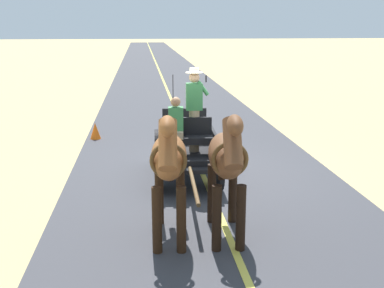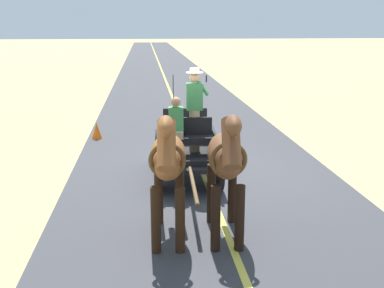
{
  "view_description": "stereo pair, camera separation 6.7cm",
  "coord_description": "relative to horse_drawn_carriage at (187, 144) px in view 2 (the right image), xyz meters",
  "views": [
    {
      "loc": [
        1.36,
        10.48,
        3.38
      ],
      "look_at": [
        0.4,
        1.51,
        1.1
      ],
      "focal_mm": 44.65,
      "sensor_mm": 36.0,
      "label": 1
    },
    {
      "loc": [
        1.3,
        10.49,
        3.38
      ],
      "look_at": [
        0.4,
        1.51,
        1.1
      ],
      "focal_mm": 44.65,
      "sensor_mm": 36.0,
      "label": 2
    }
  ],
  "objects": [
    {
      "name": "horse_drawn_carriage",
      "position": [
        0.0,
        0.0,
        0.0
      ],
      "size": [
        1.49,
        4.51,
        2.5
      ],
      "color": "black",
      "rests_on": "ground"
    },
    {
      "name": "road_centre_stripe",
      "position": [
        -0.4,
        -0.4,
        -0.81
      ],
      "size": [
        0.12,
        160.0,
        0.0
      ],
      "primitive_type": "cube",
      "color": "#DBCC4C",
      "rests_on": "road_surface"
    },
    {
      "name": "traffic_cone",
      "position": [
        2.36,
        -4.14,
        -0.57
      ],
      "size": [
        0.32,
        0.32,
        0.5
      ],
      "primitive_type": "cone",
      "color": "orange",
      "rests_on": "ground"
    },
    {
      "name": "ground_plane",
      "position": [
        -0.4,
        -0.4,
        -0.82
      ],
      "size": [
        200.0,
        200.0,
        0.0
      ],
      "primitive_type": "plane",
      "color": "tan"
    },
    {
      "name": "road_surface",
      "position": [
        -0.4,
        -0.4,
        -0.81
      ],
      "size": [
        6.11,
        160.0,
        0.01
      ],
      "primitive_type": "cube",
      "color": "#38383D",
      "rests_on": "ground"
    },
    {
      "name": "horse_near_side",
      "position": [
        -0.34,
        3.04,
        0.51
      ],
      "size": [
        0.68,
        2.14,
        2.21
      ],
      "color": "brown",
      "rests_on": "ground"
    },
    {
      "name": "horse_off_side",
      "position": [
        0.56,
        3.01,
        0.51
      ],
      "size": [
        0.67,
        2.14,
        2.21
      ],
      "color": "brown",
      "rests_on": "ground"
    }
  ]
}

